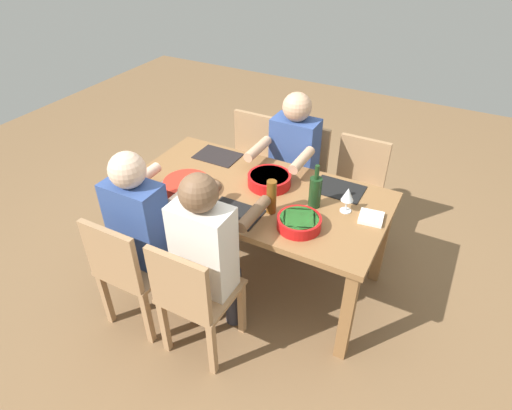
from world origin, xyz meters
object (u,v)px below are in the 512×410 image
object	(u,v)px
chair_near_center	(300,172)
diner_near_center	(292,159)
diner_far_center	(208,247)
dining_table	(256,202)
serving_bowl_pasta	(187,186)
beer_bottle	(271,197)
chair_far_right	(129,268)
serving_bowl_greens	(299,222)
chair_far_center	(193,295)
wine_bottle	(315,191)
diner_far_right	(143,223)
wine_glass	(348,195)
serving_bowl_salad	(269,179)
napkin_stack	(371,218)
chair_near_right	(249,158)
chair_near_left	(356,187)

from	to	relation	value
chair_near_center	diner_near_center	xyz separation A→B (m)	(0.00, 0.18, 0.21)
diner_far_center	dining_table	bearing A→B (deg)	-90.00
serving_bowl_pasta	beer_bottle	bearing A→B (deg)	-173.23
dining_table	chair_far_right	distance (m)	0.91
serving_bowl_greens	chair_near_center	bearing A→B (deg)	-67.75
chair_far_center	wine_bottle	distance (m)	0.95
diner_far_center	diner_far_right	bearing A→B (deg)	0.00
chair_far_right	beer_bottle	distance (m)	0.96
chair_far_right	wine_glass	bearing A→B (deg)	-141.98
dining_table	diner_far_right	distance (m)	0.74
serving_bowl_greens	wine_bottle	size ratio (longest dim) A/B	0.89
serving_bowl_salad	beer_bottle	world-z (taller)	beer_bottle
wine_bottle	napkin_stack	world-z (taller)	wine_bottle
chair_far_right	chair_near_right	bearing A→B (deg)	-90.00
chair_near_center	dining_table	bearing A→B (deg)	90.00
chair_near_left	diner_near_center	bearing A→B (deg)	21.37
chair_far_center	wine_glass	bearing A→B (deg)	-125.38
chair_near_right	chair_near_left	bearing A→B (deg)	180.00
wine_glass	chair_far_right	bearing A→B (deg)	38.02
dining_table	chair_near_center	bearing A→B (deg)	-90.00
chair_near_left	wine_glass	bearing A→B (deg)	99.59
chair_far_right	diner_far_center	bearing A→B (deg)	-158.63
diner_far_right	chair_near_right	world-z (taller)	diner_far_right
chair_near_left	wine_bottle	distance (m)	0.82
dining_table	serving_bowl_salad	size ratio (longest dim) A/B	5.92
diner_near_center	serving_bowl_pasta	bearing A→B (deg)	64.12
chair_far_right	napkin_stack	world-z (taller)	chair_far_right
diner_far_center	chair_far_right	distance (m)	0.55
chair_near_center	chair_far_center	distance (m)	1.51
wine_bottle	chair_far_center	bearing A→B (deg)	63.32
chair_near_center	serving_bowl_salad	xyz separation A→B (m)	(-0.04, 0.65, 0.30)
chair_far_right	serving_bowl_salad	world-z (taller)	chair_far_right
serving_bowl_salad	beer_bottle	distance (m)	0.31
serving_bowl_salad	wine_glass	size ratio (longest dim) A/B	1.74
chair_near_left	napkin_stack	distance (m)	0.80
chair_near_right	serving_bowl_pasta	bearing A→B (deg)	94.84
chair_far_right	wine_glass	size ratio (longest dim) A/B	5.12
diner_near_center	wine_glass	xyz separation A→B (m)	(-0.59, 0.51, 0.16)
chair_far_right	wine_bottle	size ratio (longest dim) A/B	2.93
chair_far_center	chair_near_left	size ratio (longest dim) A/B	1.00
serving_bowl_salad	wine_bottle	size ratio (longest dim) A/B	0.99
chair_near_center	diner_far_center	size ratio (longest dim) A/B	0.71
chair_near_left	wine_bottle	world-z (taller)	wine_bottle
chair_near_left	chair_far_right	xyz separation A→B (m)	(0.94, 1.51, 0.00)
dining_table	diner_far_right	world-z (taller)	diner_far_right
napkin_stack	serving_bowl_greens	bearing A→B (deg)	38.10
diner_far_center	serving_bowl_greens	world-z (taller)	diner_far_center
chair_near_center	chair_near_right	xyz separation A→B (m)	(0.47, 0.00, 0.00)
diner_far_center	chair_near_left	size ratio (longest dim) A/B	1.41
dining_table	serving_bowl_pasta	bearing A→B (deg)	29.95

